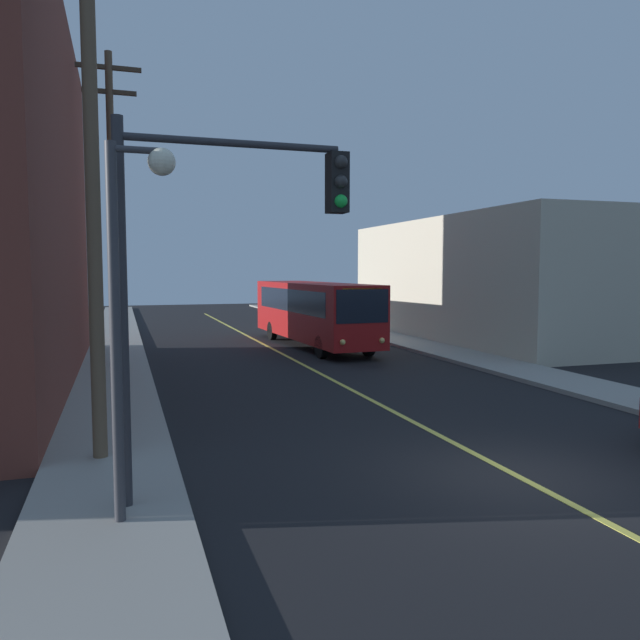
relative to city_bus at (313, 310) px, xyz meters
The scene contains 10 objects.
ground_plane 20.12m from the city_bus, 96.31° to the right, with size 120.00×120.00×0.00m, color black.
sidewalk_left 13.81m from the city_bus, 133.62° to the right, with size 2.50×90.00×0.15m, color gray.
sidewalk_right 11.26m from the city_bus, 63.02° to the right, with size 2.50×90.00×0.15m, color gray.
lane_stripe_center 5.68m from the city_bus, 114.11° to the right, with size 0.16×60.00×0.01m, color #D8CC4C.
building_right_warehouse 12.38m from the city_bus, ahead, with size 12.00×19.22×6.58m.
city_bus is the anchor object (origin of this frame).
utility_pole_near 19.82m from the city_bus, 119.86° to the right, with size 2.40×0.28×11.05m.
utility_pole_mid 11.35m from the city_bus, 156.40° to the right, with size 2.40×0.28×11.97m.
traffic_signal_left_corner 21.15m from the city_bus, 111.25° to the right, with size 3.75×0.48×6.00m.
street_lamp_left 22.17m from the city_bus, 114.13° to the right, with size 0.98×0.40×5.50m.
Camera 1 is at (-6.95, -9.53, 3.84)m, focal length 34.52 mm.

